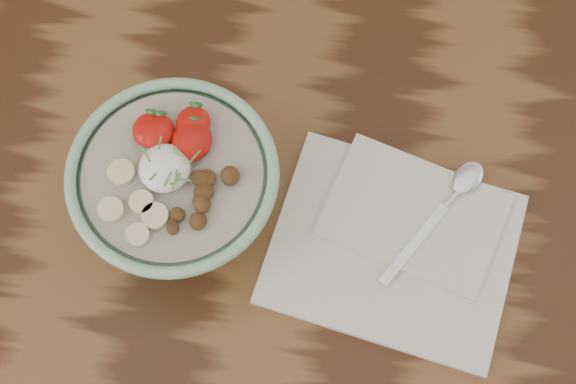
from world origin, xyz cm
name	(u,v)px	position (x,y,z in cm)	size (l,w,h in cm)	color
table	(359,292)	(0.00, 0.00, 65.70)	(160.00, 90.00, 75.00)	#381D0E
breakfast_bowl	(178,189)	(-19.29, 4.17, 81.70)	(19.77, 19.77, 12.88)	#87B591
napkin	(397,242)	(2.73, 3.25, 75.62)	(27.30, 23.85, 1.48)	silver
spoon	(455,194)	(8.12, 8.61, 76.84)	(10.59, 14.91, 0.87)	silver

